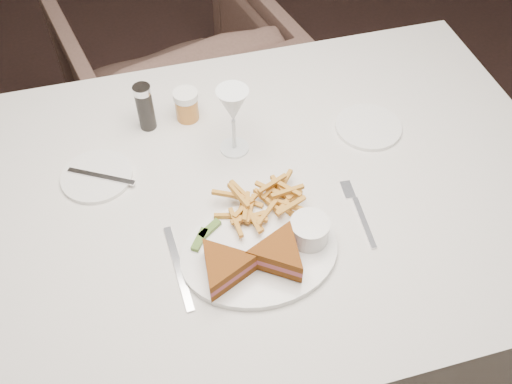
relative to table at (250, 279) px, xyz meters
The scene contains 4 objects.
ground 0.56m from the table, 47.49° to the left, with size 5.00×5.00×0.00m, color black.
table is the anchor object (origin of this frame).
chair_far 0.91m from the table, 88.68° to the left, with size 0.72×0.67×0.74m, color #4E3730.
table_setting 0.42m from the table, 111.86° to the right, with size 0.81×0.63×0.18m.
Camera 1 is at (-0.53, -1.08, 1.71)m, focal length 40.00 mm.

